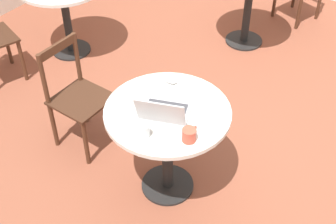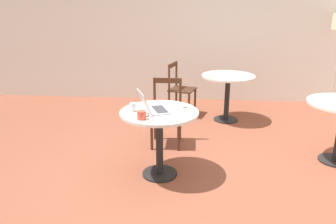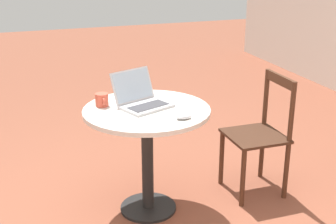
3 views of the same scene
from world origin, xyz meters
name	(u,v)px [view 3 (image 3 of 3)]	position (x,y,z in m)	size (l,w,h in m)	color
cafe_table_near	(147,130)	(-0.36, 0.13, 0.60)	(0.84, 0.84, 0.75)	black
chair_near_back	(260,135)	(-0.35, 1.00, 0.45)	(0.40, 0.40, 0.89)	#472819
laptop	(142,99)	(-0.41, 0.12, 0.80)	(0.39, 0.40, 0.22)	#B7B7BC
mouse	(184,117)	(-0.10, 0.29, 0.77)	(0.06, 0.10, 0.03)	#B7B7BC
mug	(102,100)	(-0.50, -0.13, 0.80)	(0.12, 0.09, 0.09)	#C64C38
drinking_glass	(132,90)	(-0.63, 0.11, 0.80)	(0.07, 0.07, 0.09)	silver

